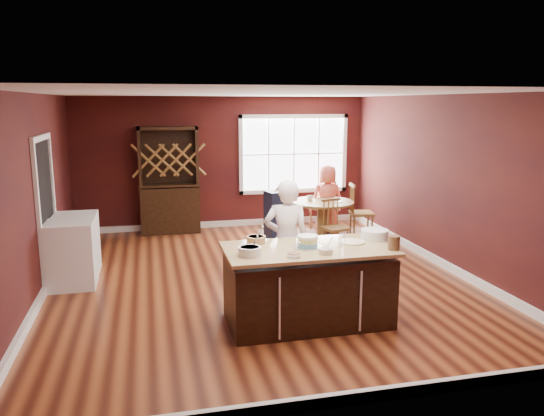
{
  "coord_description": "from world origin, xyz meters",
  "views": [
    {
      "loc": [
        -1.53,
        -7.38,
        2.57
      ],
      "look_at": [
        0.22,
        0.06,
        1.05
      ],
      "focal_mm": 35.0,
      "sensor_mm": 36.0,
      "label": 1
    }
  ],
  "objects": [
    {
      "name": "washer",
      "position": [
        -2.64,
        0.28,
        0.47
      ],
      "size": [
        0.65,
        0.63,
        0.94
      ],
      "primitive_type": "cube",
      "color": "white",
      "rests_on": "ground"
    },
    {
      "name": "chair_north",
      "position": [
        1.92,
        2.76,
        0.51
      ],
      "size": [
        0.58,
        0.58,
        1.01
      ],
      "primitive_type": null,
      "rotation": [
        0.0,
        0.0,
        3.75
      ],
      "color": "brown",
      "rests_on": "ground"
    },
    {
      "name": "table_cup",
      "position": [
        1.44,
        2.08,
        0.8
      ],
      "size": [
        0.13,
        0.13,
        0.1
      ],
      "primitive_type": "imported",
      "rotation": [
        0.0,
        0.0,
        0.04
      ],
      "color": "white",
      "rests_on": "dining_table"
    },
    {
      "name": "room_shell",
      "position": [
        0.0,
        0.0,
        1.35
      ],
      "size": [
        7.0,
        7.0,
        7.0
      ],
      "color": "brown",
      "rests_on": "ground"
    },
    {
      "name": "high_chair",
      "position": [
        0.84,
        2.25,
        0.48
      ],
      "size": [
        0.46,
        0.46,
        0.96
      ],
      "primitive_type": null,
      "rotation": [
        0.0,
        0.0,
        0.2
      ],
      "color": "#242D42",
      "rests_on": "ground"
    },
    {
      "name": "chair_east",
      "position": [
        2.43,
        1.92,
        0.53
      ],
      "size": [
        0.5,
        0.52,
        1.07
      ],
      "primitive_type": null,
      "rotation": [
        0.0,
        0.0,
        1.39
      ],
      "color": "brown",
      "rests_on": "ground"
    },
    {
      "name": "rug",
      "position": [
        1.64,
        1.94,
        0.01
      ],
      "size": [
        2.61,
        2.16,
        0.01
      ],
      "primitive_type": "cube",
      "rotation": [
        0.0,
        0.0,
        -0.16
      ],
      "color": "brown",
      "rests_on": "ground"
    },
    {
      "name": "hutch",
      "position": [
        -1.13,
        3.22,
        1.06
      ],
      "size": [
        1.15,
        0.48,
        2.11
      ],
      "primitive_type": "cube",
      "color": "black",
      "rests_on": "ground"
    },
    {
      "name": "dining_table",
      "position": [
        1.64,
        1.94,
        0.53
      ],
      "size": [
        1.19,
        1.19,
        0.75
      ],
      "color": "brown",
      "rests_on": "ground"
    },
    {
      "name": "bowl_olive",
      "position": [
        0.36,
        -1.98,
        0.95
      ],
      "size": [
        0.16,
        0.16,
        0.06
      ],
      "primitive_type": "cylinder",
      "color": "#F8E6B5",
      "rests_on": "kitchen_island"
    },
    {
      "name": "bowl_yellow",
      "position": [
        -0.31,
        -1.36,
        0.96
      ],
      "size": [
        0.23,
        0.23,
        0.08
      ],
      "primitive_type": "cylinder",
      "color": "olive",
      "rests_on": "kitchen_island"
    },
    {
      "name": "drinking_glass",
      "position": [
        0.64,
        -1.73,
        0.99
      ],
      "size": [
        0.07,
        0.07,
        0.14
      ],
      "primitive_type": "cylinder",
      "color": "silver",
      "rests_on": "kitchen_island"
    },
    {
      "name": "dinner_plate",
      "position": [
        0.82,
        -1.61,
        0.93
      ],
      "size": [
        0.3,
        0.3,
        0.02
      ],
      "primitive_type": "cylinder",
      "color": "#F1E7C3",
      "rests_on": "kitchen_island"
    },
    {
      "name": "table_plate",
      "position": [
        1.88,
        1.84,
        0.76
      ],
      "size": [
        0.22,
        0.22,
        0.02
      ],
      "primitive_type": "cylinder",
      "color": "beige",
      "rests_on": "dining_table"
    },
    {
      "name": "white_tub",
      "position": [
        1.16,
        -1.5,
        0.98
      ],
      "size": [
        0.34,
        0.34,
        0.12
      ],
      "primitive_type": "cylinder",
      "color": "silver",
      "rests_on": "kitchen_island"
    },
    {
      "name": "stoneware_crock",
      "position": [
        1.17,
        -2.01,
        1.0
      ],
      "size": [
        0.14,
        0.14,
        0.16
      ],
      "primitive_type": "cylinder",
      "color": "brown",
      "rests_on": "kitchen_island"
    },
    {
      "name": "layer_cake",
      "position": [
        0.24,
        -1.67,
        0.99
      ],
      "size": [
        0.34,
        0.34,
        0.14
      ],
      "primitive_type": null,
      "color": "white",
      "rests_on": "kitchen_island"
    },
    {
      "name": "toddler",
      "position": [
        0.89,
        2.29,
        0.81
      ],
      "size": [
        0.18,
        0.14,
        0.26
      ],
      "primitive_type": null,
      "color": "#8CA5BF",
      "rests_on": "high_chair"
    },
    {
      "name": "window",
      "position": [
        1.5,
        3.47,
        1.5
      ],
      "size": [
        2.36,
        0.1,
        1.66
      ],
      "primitive_type": null,
      "color": "white",
      "rests_on": "room_shell"
    },
    {
      "name": "bowl_blue",
      "position": [
        -0.48,
        -1.86,
        0.97
      ],
      "size": [
        0.26,
        0.26,
        0.1
      ],
      "primitive_type": "cylinder",
      "color": "silver",
      "rests_on": "kitchen_island"
    },
    {
      "name": "kitchen_island",
      "position": [
        0.24,
        -1.69,
        0.44
      ],
      "size": [
        1.95,
        1.02,
        0.92
      ],
      "color": "black",
      "rests_on": "ground"
    },
    {
      "name": "doorway",
      "position": [
        -2.97,
        0.6,
        1.02
      ],
      "size": [
        0.08,
        1.26,
        2.13
      ],
      "primitive_type": null,
      "color": "white",
      "rests_on": "room_shell"
    },
    {
      "name": "bowl_pink",
      "position": [
        -0.03,
        -2.04,
        0.95
      ],
      "size": [
        0.14,
        0.14,
        0.05
      ],
      "primitive_type": "cylinder",
      "color": "silver",
      "rests_on": "kitchen_island"
    },
    {
      "name": "seated_woman",
      "position": [
        1.9,
        2.41,
        0.69
      ],
      "size": [
        0.7,
        0.47,
        1.37
      ],
      "primitive_type": "imported",
      "rotation": [
        0.0,
        0.0,
        3.2
      ],
      "color": "#E96854",
      "rests_on": "ground"
    },
    {
      "name": "chair_south",
      "position": [
        1.61,
        1.11,
        0.47
      ],
      "size": [
        0.47,
        0.45,
        0.93
      ],
      "primitive_type": null,
      "rotation": [
        0.0,
        0.0,
        0.22
      ],
      "color": "brown",
      "rests_on": "ground"
    },
    {
      "name": "baker",
      "position": [
        0.17,
        -0.96,
        0.81
      ],
      "size": [
        0.67,
        0.52,
        1.62
      ],
      "primitive_type": "imported",
      "rotation": [
        0.0,
        0.0,
        2.91
      ],
      "color": "silver",
      "rests_on": "ground"
    },
    {
      "name": "dryer",
      "position": [
        -2.64,
        0.92,
        0.46
      ],
      "size": [
        0.63,
        0.61,
        0.92
      ],
      "primitive_type": "cube",
      "color": "white",
      "rests_on": "ground"
    }
  ]
}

